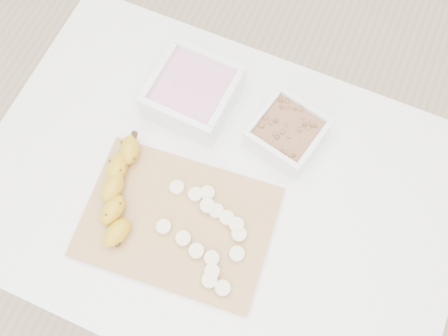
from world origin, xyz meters
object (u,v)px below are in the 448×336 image
at_px(bowl_yogurt, 193,92).
at_px(banana, 119,192).
at_px(table, 219,204).
at_px(bowl_granola, 287,133).
at_px(cutting_board, 178,222).

xyz_separation_m(bowl_yogurt, banana, (-0.04, -0.26, -0.01)).
distance_m(table, banana, 0.24).
bearing_deg(bowl_granola, cutting_board, -116.96).
xyz_separation_m(table, banana, (-0.18, -0.09, 0.13)).
bearing_deg(table, bowl_granola, 62.56).
height_order(bowl_yogurt, cutting_board, bowl_yogurt).
xyz_separation_m(cutting_board, banana, (-0.13, 0.00, 0.03)).
distance_m(table, cutting_board, 0.15).
relative_size(bowl_granola, cutting_board, 0.44).
xyz_separation_m(table, cutting_board, (-0.05, -0.10, 0.10)).
height_order(bowl_granola, banana, bowl_granola).
bearing_deg(banana, bowl_granola, 36.78).
xyz_separation_m(bowl_granola, banana, (-0.26, -0.26, 0.00)).
bearing_deg(bowl_granola, bowl_yogurt, 178.90).
height_order(table, banana, banana).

